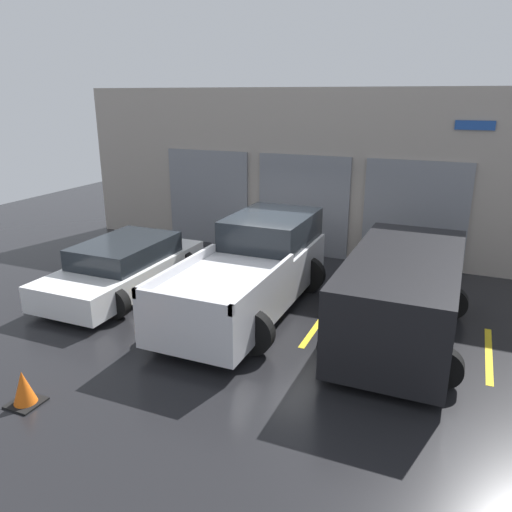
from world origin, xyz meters
TOP-DOWN VIEW (x-y plane):
  - ground_plane at (0.00, 0.00)m, footprint 28.00×28.00m
  - shophouse_building at (-0.01, 3.29)m, footprint 14.62×0.68m
  - pickup_truck at (0.00, -1.10)m, footprint 2.49×5.24m
  - sedan_white at (-3.17, -1.37)m, footprint 2.25×4.39m
  - sedan_side at (3.17, -1.39)m, footprint 2.36×4.52m
  - parking_stripe_far_left at (-4.75, -1.40)m, footprint 0.12×2.20m
  - parking_stripe_left at (-1.58, -1.40)m, footprint 0.12×2.20m
  - parking_stripe_centre at (1.58, -1.40)m, footprint 0.12×2.20m
  - parking_stripe_right at (4.75, -1.40)m, footprint 0.12×2.20m
  - traffic_cone at (-1.68, -5.77)m, footprint 0.47×0.47m

SIDE VIEW (x-z plane):
  - ground_plane at x=0.00m, z-range 0.00..0.00m
  - parking_stripe_far_left at x=-4.75m, z-range 0.00..0.01m
  - parking_stripe_left at x=-1.58m, z-range 0.00..0.01m
  - parking_stripe_centre at x=1.58m, z-range 0.00..0.01m
  - parking_stripe_right at x=4.75m, z-range 0.00..0.01m
  - traffic_cone at x=-1.68m, z-range -0.02..0.53m
  - sedan_white at x=-3.17m, z-range -0.03..1.16m
  - pickup_truck at x=0.00m, z-range -0.05..1.76m
  - sedan_side at x=3.17m, z-range 0.07..1.73m
  - shophouse_building at x=-0.01m, z-range -0.04..4.59m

